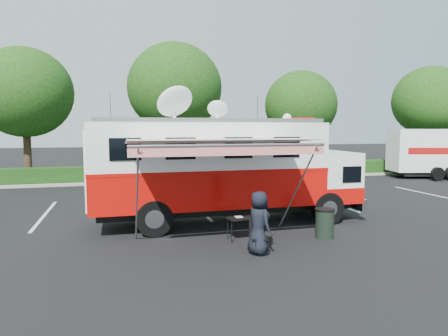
# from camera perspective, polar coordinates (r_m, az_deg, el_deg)

# --- Properties ---
(ground_plane) EXTENTS (120.00, 120.00, 0.00)m
(ground_plane) POSITION_cam_1_polar(r_m,az_deg,el_deg) (14.29, 0.52, -7.80)
(ground_plane) COLOR black
(ground_plane) RESTS_ON ground
(back_border) EXTENTS (60.00, 6.14, 8.87)m
(back_border) POSITION_cam_1_polar(r_m,az_deg,el_deg) (26.79, -4.53, 9.28)
(back_border) COLOR #9E998E
(back_border) RESTS_ON ground_plane
(stall_lines) EXTENTS (24.12, 5.50, 0.01)m
(stall_lines) POSITION_cam_1_polar(r_m,az_deg,el_deg) (17.03, -3.81, -5.58)
(stall_lines) COLOR silver
(stall_lines) RESTS_ON ground_plane
(command_truck) EXTENTS (9.41, 2.59, 4.52)m
(command_truck) POSITION_cam_1_polar(r_m,az_deg,el_deg) (13.95, 0.20, -0.06)
(command_truck) COLOR black
(command_truck) RESTS_ON ground_plane
(awning) EXTENTS (5.14, 2.65, 3.10)m
(awning) POSITION_cam_1_polar(r_m,az_deg,el_deg) (11.07, -0.38, 3.48)
(awning) COLOR silver
(awning) RESTS_ON ground_plane
(person) EXTENTS (0.77, 0.95, 1.69)m
(person) POSITION_cam_1_polar(r_m,az_deg,el_deg) (10.93, 4.97, -12.12)
(person) COLOR black
(person) RESTS_ON ground_plane
(folding_table) EXTENTS (0.89, 0.69, 0.70)m
(folding_table) POSITION_cam_1_polar(r_m,az_deg,el_deg) (12.00, 2.40, -7.23)
(folding_table) COLOR black
(folding_table) RESTS_ON ground_plane
(folding_chair) EXTENTS (0.54, 0.57, 0.92)m
(folding_chair) POSITION_cam_1_polar(r_m,az_deg,el_deg) (10.87, 4.92, -9.24)
(folding_chair) COLOR black
(folding_chair) RESTS_ON ground_plane
(trash_bin) EXTENTS (0.60, 0.60, 0.90)m
(trash_bin) POSITION_cam_1_polar(r_m,az_deg,el_deg) (12.68, 14.18, -7.63)
(trash_bin) COLOR black
(trash_bin) RESTS_ON ground_plane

